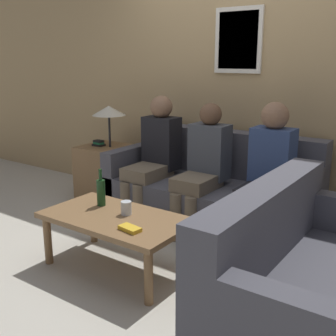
{
  "coord_description": "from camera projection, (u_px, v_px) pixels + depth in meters",
  "views": [
    {
      "loc": [
        1.83,
        -2.79,
        1.54
      ],
      "look_at": [
        -0.07,
        -0.09,
        0.67
      ],
      "focal_mm": 45.0,
      "sensor_mm": 36.0,
      "label": 1
    }
  ],
  "objects": [
    {
      "name": "wall_back",
      "position": [
        238.0,
        83.0,
        4.07
      ],
      "size": [
        9.0,
        0.08,
        2.6
      ],
      "color": "tan",
      "rests_on": "ground_plane"
    },
    {
      "name": "ground_plane",
      "position": [
        181.0,
        243.0,
        3.62
      ],
      "size": [
        16.0,
        16.0,
        0.0
      ],
      "primitive_type": "plane",
      "color": "beige"
    },
    {
      "name": "person_right",
      "position": [
        267.0,
        170.0,
        3.42
      ],
      "size": [
        0.34,
        0.57,
        1.2
      ],
      "color": "black",
      "rests_on": "ground_plane"
    },
    {
      "name": "couch_main",
      "position": [
        212.0,
        194.0,
        3.96
      ],
      "size": [
        1.91,
        0.88,
        0.86
      ],
      "color": "#4C4C56",
      "rests_on": "ground_plane"
    },
    {
      "name": "side_table_with_lamp",
      "position": [
        107.0,
        169.0,
        4.61
      ],
      "size": [
        0.52,
        0.52,
        1.06
      ],
      "color": "olive",
      "rests_on": "ground_plane"
    },
    {
      "name": "coffee_table",
      "position": [
        116.0,
        223.0,
        3.1
      ],
      "size": [
        1.1,
        0.61,
        0.42
      ],
      "color": "olive",
      "rests_on": "ground_plane"
    },
    {
      "name": "person_middle",
      "position": [
        203.0,
        164.0,
        3.73
      ],
      "size": [
        0.34,
        0.6,
        1.16
      ],
      "color": "#756651",
      "rests_on": "ground_plane"
    },
    {
      "name": "book_stack",
      "position": [
        130.0,
        229.0,
        2.82
      ],
      "size": [
        0.17,
        0.1,
        0.03
      ],
      "color": "gold",
      "rests_on": "coffee_table"
    },
    {
      "name": "drinking_glass",
      "position": [
        126.0,
        208.0,
        3.1
      ],
      "size": [
        0.08,
        0.08,
        0.1
      ],
      "color": "silver",
      "rests_on": "coffee_table"
    },
    {
      "name": "person_left",
      "position": [
        154.0,
        153.0,
        4.08
      ],
      "size": [
        0.34,
        0.63,
        1.19
      ],
      "color": "#756651",
      "rests_on": "ground_plane"
    },
    {
      "name": "couch_side",
      "position": [
        311.0,
        293.0,
        2.29
      ],
      "size": [
        0.88,
        1.5,
        0.86
      ],
      "rotation": [
        0.0,
        0.0,
        1.57
      ],
      "color": "#4C4C56",
      "rests_on": "ground_plane"
    },
    {
      "name": "wine_bottle",
      "position": [
        101.0,
        192.0,
        3.27
      ],
      "size": [
        0.07,
        0.07,
        0.29
      ],
      "color": "#19421E",
      "rests_on": "coffee_table"
    },
    {
      "name": "teddy_bear",
      "position": [
        200.0,
        285.0,
        2.7
      ],
      "size": [
        0.19,
        0.19,
        0.3
      ],
      "color": "#A87A51",
      "rests_on": "ground_plane"
    }
  ]
}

